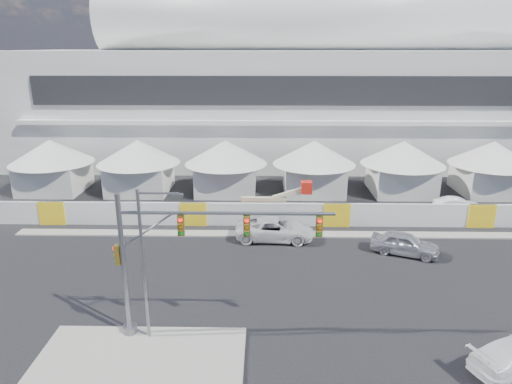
{
  "coord_description": "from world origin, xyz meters",
  "views": [
    {
      "loc": [
        -0.08,
        -21.41,
        14.43
      ],
      "look_at": [
        -0.67,
        10.0,
        4.4
      ],
      "focal_mm": 32.0,
      "sensor_mm": 36.0,
      "label": 1
    }
  ],
  "objects_px": {
    "traffic_mast": "(168,258)",
    "streetlight_median": "(147,256)",
    "sedan_silver": "(405,244)",
    "pickup_curb": "(275,229)",
    "boom_lift": "(257,210)",
    "lot_car_a": "(458,205)"
  },
  "relations": [
    {
      "from": "lot_car_a",
      "to": "traffic_mast",
      "type": "bearing_deg",
      "value": 136.47
    },
    {
      "from": "traffic_mast",
      "to": "streetlight_median",
      "type": "bearing_deg",
      "value": -162.05
    },
    {
      "from": "sedan_silver",
      "to": "boom_lift",
      "type": "relative_size",
      "value": 0.67
    },
    {
      "from": "lot_car_a",
      "to": "boom_lift",
      "type": "distance_m",
      "value": 18.36
    },
    {
      "from": "pickup_curb",
      "to": "traffic_mast",
      "type": "bearing_deg",
      "value": 158.5
    },
    {
      "from": "lot_car_a",
      "to": "boom_lift",
      "type": "relative_size",
      "value": 0.58
    },
    {
      "from": "sedan_silver",
      "to": "lot_car_a",
      "type": "xyz_separation_m",
      "value": [
        7.38,
        8.86,
        -0.14
      ]
    },
    {
      "from": "sedan_silver",
      "to": "streetlight_median",
      "type": "height_order",
      "value": "streetlight_median"
    },
    {
      "from": "sedan_silver",
      "to": "pickup_curb",
      "type": "xyz_separation_m",
      "value": [
        -9.37,
        2.48,
        0.03
      ]
    },
    {
      "from": "sedan_silver",
      "to": "traffic_mast",
      "type": "bearing_deg",
      "value": 145.95
    },
    {
      "from": "pickup_curb",
      "to": "streetlight_median",
      "type": "height_order",
      "value": "streetlight_median"
    },
    {
      "from": "sedan_silver",
      "to": "pickup_curb",
      "type": "relative_size",
      "value": 0.78
    },
    {
      "from": "traffic_mast",
      "to": "streetlight_median",
      "type": "relative_size",
      "value": 1.35
    },
    {
      "from": "pickup_curb",
      "to": "traffic_mast",
      "type": "height_order",
      "value": "traffic_mast"
    },
    {
      "from": "lot_car_a",
      "to": "boom_lift",
      "type": "xyz_separation_m",
      "value": [
        -18.19,
        -2.49,
        0.29
      ]
    },
    {
      "from": "boom_lift",
      "to": "lot_car_a",
      "type": "bearing_deg",
      "value": 8.88
    },
    {
      "from": "sedan_silver",
      "to": "lot_car_a",
      "type": "distance_m",
      "value": 11.53
    },
    {
      "from": "lot_car_a",
      "to": "traffic_mast",
      "type": "distance_m",
      "value": 29.59
    },
    {
      "from": "sedan_silver",
      "to": "traffic_mast",
      "type": "relative_size",
      "value": 0.45
    },
    {
      "from": "traffic_mast",
      "to": "lot_car_a",
      "type": "bearing_deg",
      "value": 40.32
    },
    {
      "from": "pickup_curb",
      "to": "boom_lift",
      "type": "bearing_deg",
      "value": 22.7
    },
    {
      "from": "streetlight_median",
      "to": "sedan_silver",
      "type": "bearing_deg",
      "value": 33.23
    }
  ]
}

